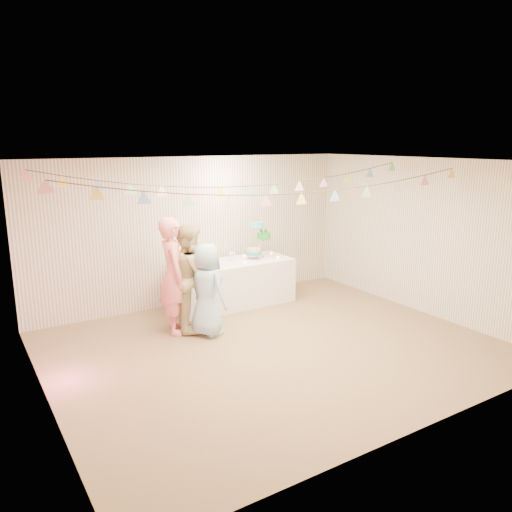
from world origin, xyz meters
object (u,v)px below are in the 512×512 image
person_adult_a (173,276)px  person_adult_b (191,277)px  table (234,283)px  cake_stand (259,241)px  person_child (207,290)px

person_adult_a → person_adult_b: person_adult_a is taller
table → person_adult_b: (-1.13, -0.67, 0.43)m
cake_stand → person_child: 1.95m
person_adult_b → person_child: size_ratio=1.18×
person_child → person_adult_a: bearing=30.8°
table → person_adult_a: size_ratio=1.18×
table → person_adult_b: size_ratio=1.27×
table → person_adult_a: 1.63m
table → person_adult_a: (-1.41, -0.66, 0.49)m
person_child → person_adult_b: bearing=1.1°
person_adult_a → person_child: (0.38, -0.37, -0.19)m
person_adult_b → person_adult_a: bearing=102.6°
table → person_child: bearing=-135.2°
cake_stand → person_adult_b: (-1.68, -0.72, -0.27)m
cake_stand → person_adult_b: size_ratio=0.41×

